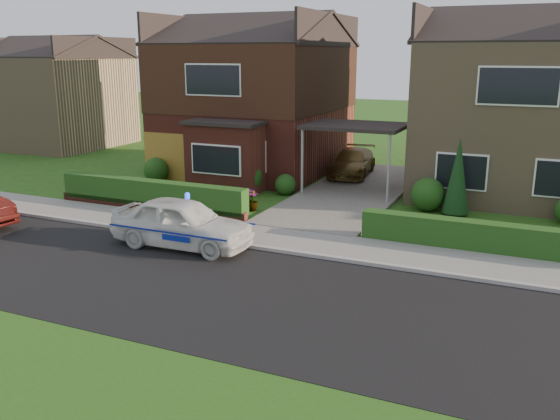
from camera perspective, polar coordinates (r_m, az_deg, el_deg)
The scene contains 24 objects.
ground at distance 14.33m, azimuth -6.01°, elevation -7.60°, with size 120.00×120.00×0.00m, color #185015.
road at distance 14.33m, azimuth -6.01°, elevation -7.60°, with size 60.00×6.00×0.02m, color black.
kerb at distance 16.84m, azimuth -0.85°, elevation -3.82°, with size 60.00×0.16×0.12m, color #9E9993.
sidewalk at distance 17.76m, azimuth 0.57°, elevation -2.86°, with size 60.00×2.00×0.10m, color slate.
grass_verge at distance 10.77m, azimuth -19.92°, elevation -16.55°, with size 60.00×4.00×0.01m, color #185015.
driveway at distance 24.02m, azimuth 7.12°, elevation 1.77°, with size 3.80×12.00×0.12m, color #666059.
house_left at distance 28.29m, azimuth -2.33°, elevation 11.52°, with size 7.50×9.53×7.25m.
house_right at distance 25.50m, azimuth 22.19°, elevation 9.76°, with size 7.50×8.06×7.25m.
carport_link at distance 23.53m, azimuth 7.29°, elevation 7.92°, with size 3.80×3.00×2.77m.
garage_door at distance 26.47m, azimuth -10.89°, elevation 5.02°, with size 2.20×0.10×2.10m, color olive.
dwarf_wall at distance 21.54m, azimuth -12.43°, elevation 0.34°, with size 7.70×0.25×0.36m, color maroon.
hedge_left at distance 21.70m, azimuth -12.17°, elevation -0.03°, with size 7.50×0.55×0.90m, color #1D3D13.
hedge_right at distance 17.67m, azimuth 19.85°, elevation -4.04°, with size 7.50×0.55×0.80m, color #1D3D13.
shrub_left_far at distance 26.33m, azimuth -11.86°, elevation 3.79°, with size 1.08×1.08×1.08m, color #1D3D13.
shrub_left_mid at distance 23.82m, azimuth -3.30°, elevation 3.23°, with size 1.32×1.32×1.32m, color #1D3D13.
shrub_left_near at distance 23.46m, azimuth 0.53°, elevation 2.47°, with size 0.84×0.84×0.84m, color #1D3D13.
shrub_right_near at distance 21.67m, azimuth 14.03°, elevation 1.47°, with size 1.20×1.20×1.20m, color #1D3D13.
conifer_a at distance 21.19m, azimuth 16.71°, elevation 2.92°, with size 0.90×0.90×2.60m, color black.
neighbour_left at distance 38.39m, azimuth -20.53°, elevation 9.68°, with size 6.50×7.00×5.20m, color #947B5B.
police_car at distance 17.29m, azimuth -9.40°, elevation -1.25°, with size 3.86×4.21×1.59m.
driveway_car at distance 26.93m, azimuth 6.96°, elevation 4.59°, with size 1.63×4.01×1.16m, color brown.
potted_plant_a at distance 23.06m, azimuth -13.33°, elevation 1.82°, with size 0.43×0.29×0.82m, color gray.
potted_plant_b at distance 24.11m, azimuth -5.82°, elevation 2.58°, with size 0.39×0.31×0.71m, color gray.
potted_plant_c at distance 21.07m, azimuth -2.72°, elevation 0.93°, with size 0.43×0.43×0.77m, color gray.
Camera 1 is at (6.71, -11.43, 5.46)m, focal length 38.00 mm.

